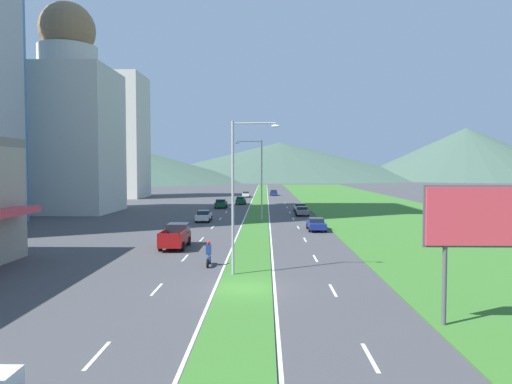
{
  "coord_description": "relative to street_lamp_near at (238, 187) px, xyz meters",
  "views": [
    {
      "loc": [
        1.21,
        -27.81,
        7.02
      ],
      "look_at": [
        -0.03,
        34.8,
        3.95
      ],
      "focal_mm": 33.91,
      "sensor_mm": 36.0,
      "label": 1
    }
  ],
  "objects": [
    {
      "name": "lane_dash_left_3",
      "position": [
        -4.5,
        6.04,
        -5.77
      ],
      "size": [
        0.16,
        2.8,
        0.01
      ],
      "primitive_type": "cube",
      "color": "silver",
      "rests_on": "ground_plane"
    },
    {
      "name": "lane_dash_right_5",
      "position": [
        5.7,
        25.79,
        -5.77
      ],
      "size": [
        0.16,
        2.8,
        0.01
      ],
      "primitive_type": "cube",
      "color": "silver",
      "rests_on": "ground_plane"
    },
    {
      "name": "lane_dash_left_9",
      "position": [
        -4.5,
        65.28,
        -5.77
      ],
      "size": [
        0.16,
        2.8,
        0.01
      ],
      "primitive_type": "cube",
      "color": "silver",
      "rests_on": "ground_plane"
    },
    {
      "name": "billboard_roadside",
      "position": [
        11.82,
        -10.11,
        -1.08
      ],
      "size": [
        6.12,
        0.28,
        6.29
      ],
      "color": "#4C4C51",
      "rests_on": "ground_plane"
    },
    {
      "name": "lane_dash_right_2",
      "position": [
        5.7,
        -3.83,
        -5.77
      ],
      "size": [
        0.16,
        2.8,
        0.01
      ],
      "primitive_type": "cube",
      "color": "silver",
      "rests_on": "ground_plane"
    },
    {
      "name": "hill_far_right",
      "position": [
        123.92,
        266.12,
        10.04
      ],
      "size": [
        138.36,
        138.36,
        31.63
      ],
      "primitive_type": "cone",
      "color": "#3D5647",
      "rests_on": "ground_plane"
    },
    {
      "name": "edge_line_median_right",
      "position": [
        2.35,
        56.42,
        -5.77
      ],
      "size": [
        0.16,
        240.0,
        0.01
      ],
      "primitive_type": "cube",
      "color": "silver",
      "rests_on": "ground_plane"
    },
    {
      "name": "street_lamp_near",
      "position": [
        0.0,
        0.0,
        0.0
      ],
      "size": [
        3.15,
        0.43,
        10.08
      ],
      "color": "#99999E",
      "rests_on": "ground_plane"
    },
    {
      "name": "car_0",
      "position": [
        -6.36,
        32.07,
        -5.02
      ],
      "size": [
        1.88,
        4.5,
        1.48
      ],
      "rotation": [
        0.0,
        0.0,
        1.57
      ],
      "color": "silver",
      "rests_on": "ground_plane"
    },
    {
      "name": "ground_plane",
      "position": [
        0.6,
        -3.58,
        -5.78
      ],
      "size": [
        600.0,
        600.0,
        0.0
      ],
      "primitive_type": "plane",
      "color": "#424244"
    },
    {
      "name": "grass_verge_right",
      "position": [
        21.2,
        56.42,
        -5.75
      ],
      "size": [
        24.0,
        240.0,
        0.06
      ],
      "primitive_type": "cube",
      "color": "#387028",
      "rests_on": "ground_plane"
    },
    {
      "name": "pickup_truck_0",
      "position": [
        -6.16,
        11.04,
        -4.79
      ],
      "size": [
        2.18,
        5.4,
        2.0
      ],
      "rotation": [
        0.0,
        0.0,
        1.57
      ],
      "color": "maroon",
      "rests_on": "ground_plane"
    },
    {
      "name": "car_5",
      "position": [
        -6.08,
        53.71,
        -4.97
      ],
      "size": [
        2.03,
        4.32,
        1.58
      ],
      "rotation": [
        0.0,
        0.0,
        1.57
      ],
      "color": "#0C5128",
      "rests_on": "ground_plane"
    },
    {
      "name": "lane_dash_left_6",
      "position": [
        -4.5,
        35.66,
        -5.77
      ],
      "size": [
        0.16,
        2.8,
        0.01
      ],
      "primitive_type": "cube",
      "color": "silver",
      "rests_on": "ground_plane"
    },
    {
      "name": "car_8",
      "position": [
        3.92,
        93.85,
        -5.03
      ],
      "size": [
        1.91,
        4.18,
        1.45
      ],
      "rotation": [
        0.0,
        0.0,
        -1.57
      ],
      "color": "navy",
      "rests_on": "ground_plane"
    },
    {
      "name": "lane_dash_left_4",
      "position": [
        -4.5,
        15.91,
        -5.77
      ],
      "size": [
        0.16,
        2.8,
        0.01
      ],
      "primitive_type": "cube",
      "color": "silver",
      "rests_on": "ground_plane"
    },
    {
      "name": "lane_dash_left_5",
      "position": [
        -4.5,
        25.79,
        -5.77
      ],
      "size": [
        0.16,
        2.8,
        0.01
      ],
      "primitive_type": "cube",
      "color": "silver",
      "rests_on": "ground_plane"
    },
    {
      "name": "lane_dash_left_7",
      "position": [
        -4.5,
        45.53,
        -5.77
      ],
      "size": [
        0.16,
        2.8,
        0.01
      ],
      "primitive_type": "cube",
      "color": "silver",
      "rests_on": "ground_plane"
    },
    {
      "name": "midrise_colored",
      "position": [
        -34.09,
        84.25,
        8.86
      ],
      "size": [
        13.46,
        13.46,
        29.28
      ],
      "primitive_type": "cube",
      "color": "beige",
      "rests_on": "ground_plane"
    },
    {
      "name": "lane_dash_right_9",
      "position": [
        5.7,
        65.28,
        -5.77
      ],
      "size": [
        0.16,
        2.8,
        0.01
      ],
      "primitive_type": "cube",
      "color": "silver",
      "rests_on": "ground_plane"
    },
    {
      "name": "car_1",
      "position": [
        7.41,
        46.32,
        -5.07
      ],
      "size": [
        1.99,
        4.23,
        1.35
      ],
      "rotation": [
        0.0,
        0.0,
        -1.57
      ],
      "color": "silver",
      "rests_on": "ground_plane"
    },
    {
      "name": "domed_building",
      "position": [
        -29.59,
        45.51,
        8.42
      ],
      "size": [
        14.18,
        14.18,
        33.27
      ],
      "color": "beige",
      "rests_on": "ground_plane"
    },
    {
      "name": "grass_median",
      "position": [
        0.6,
        56.42,
        -5.75
      ],
      "size": [
        3.2,
        240.0,
        0.06
      ],
      "primitive_type": "cube",
      "color": "#387028",
      "rests_on": "ground_plane"
    },
    {
      "name": "lane_dash_right_7",
      "position": [
        5.7,
        45.53,
        -5.77
      ],
      "size": [
        0.16,
        2.8,
        0.01
      ],
      "primitive_type": "cube",
      "color": "silver",
      "rests_on": "ground_plane"
    },
    {
      "name": "lane_dash_right_3",
      "position": [
        5.7,
        6.04,
        -5.77
      ],
      "size": [
        0.16,
        2.8,
        0.01
      ],
      "primitive_type": "cube",
      "color": "silver",
      "rests_on": "ground_plane"
    },
    {
      "name": "lane_dash_right_4",
      "position": [
        5.7,
        15.91,
        -5.77
      ],
      "size": [
        0.16,
        2.8,
        0.01
      ],
      "primitive_type": "cube",
      "color": "silver",
      "rests_on": "ground_plane"
    },
    {
      "name": "lane_dash_left_8",
      "position": [
        -4.5,
        55.41,
        -5.77
      ],
      "size": [
        0.16,
        2.8,
        0.01
      ],
      "primitive_type": "cube",
      "color": "silver",
      "rests_on": "ground_plane"
    },
    {
      "name": "lane_dash_right_6",
      "position": [
        5.7,
        35.66,
        -5.77
      ],
      "size": [
        0.16,
        2.8,
        0.01
      ],
      "primitive_type": "cube",
      "color": "silver",
      "rests_on": "ground_plane"
    },
    {
      "name": "car_4",
      "position": [
        -2.92,
        86.08,
        -5.05
      ],
      "size": [
        1.88,
        4.54,
        1.41
      ],
      "rotation": [
        0.0,
        0.0,
        1.57
      ],
      "color": "silver",
      "rests_on": "ground_plane"
    },
    {
      "name": "motorcycle_rider",
      "position": [
        -2.28,
        2.97,
        -5.03
      ],
      "size": [
        0.36,
        2.0,
        1.8
      ],
      "rotation": [
        0.0,
        0.0,
        1.57
      ],
      "color": "black",
      "rests_on": "ground_plane"
    },
    {
      "name": "car_7",
      "position": [
        7.23,
        40.21,
        -5.07
      ],
      "size": [
        1.89,
        4.04,
        1.35
      ],
      "rotation": [
        0.0,
        0.0,
        -1.57
      ],
      "color": "slate",
      "rests_on": "ground_plane"
    },
    {
      "name": "lane_dash_left_1",
      "position": [
        -4.5,
        -13.71,
        -5.77
      ],
      "size": [
        0.16,
        2.8,
        0.01
      ],
      "primitive_type": "cube",
      "color": "silver",
      "rests_on": "ground_plane"
    },
    {
      "name": "lane_dash_left_2",
      "position": [
        -4.5,
        -3.83,
        -5.77
      ],
      "size": [
        0.16,
        2.8,
        0.01
      ],
      "primitive_type": "cube",
      "color": "silver",
      "rests_on": "ground_plane"
    },
    {
      "name": "car_6",
      "position": [
        7.55,
        23.08,
        -5.04
      ],
      "size": [
        1.99,
        4.74,
        1.4
      ],
      "rotation": [
        0.0,
        0.0,
        -1.57
      ],
      "color": "navy",
      "rests_on": "ground_plane"
    },
    {
      "name": "hill_far_left",
      "position": [
        -85.58,
        219.44,
        5.41
      ],
      "size": [
        162.39,
        162.39,
        22.37
      ],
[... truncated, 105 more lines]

